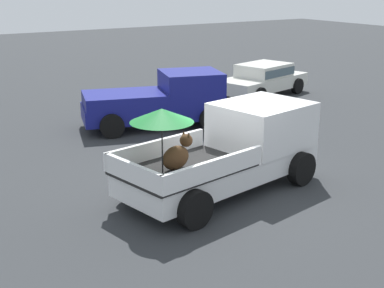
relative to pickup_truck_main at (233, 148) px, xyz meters
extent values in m
plane|color=#2D3033|center=(-0.39, -0.08, -0.98)|extent=(80.00, 80.00, 0.00)
cylinder|color=black|center=(1.15, 1.21, -0.58)|extent=(0.84, 0.42, 0.80)
cylinder|color=black|center=(1.51, -0.71, -0.58)|extent=(0.84, 0.42, 0.80)
cylinder|color=black|center=(-2.29, 0.56, -0.58)|extent=(0.84, 0.42, 0.80)
cylinder|color=black|center=(-1.93, -1.36, -0.58)|extent=(0.84, 0.42, 0.80)
cube|color=white|center=(-0.39, -0.08, -0.41)|extent=(5.25, 2.70, 0.50)
cube|color=white|center=(0.99, 0.19, 0.38)|extent=(2.41, 2.22, 1.08)
cube|color=#4C606B|center=(1.97, 0.37, 0.58)|extent=(0.38, 1.70, 0.64)
cube|color=black|center=(-1.52, -0.29, -0.13)|extent=(3.09, 2.33, 0.06)
cube|color=white|center=(-1.69, 0.61, 0.10)|extent=(2.77, 0.62, 0.40)
cube|color=white|center=(-1.35, -1.19, 0.10)|extent=(2.77, 0.62, 0.40)
cube|color=white|center=(-2.85, -0.54, 0.10)|extent=(0.44, 1.83, 0.40)
ellipsoid|color=#472D19|center=(-1.74, -0.32, 0.16)|extent=(0.73, 0.44, 0.52)
sphere|color=#472D19|center=(-1.45, -0.26, 0.48)|extent=(0.33, 0.33, 0.28)
cone|color=#472D19|center=(-1.46, -0.18, 0.62)|extent=(0.11, 0.11, 0.12)
cone|color=#472D19|center=(-1.43, -0.34, 0.62)|extent=(0.11, 0.11, 0.12)
cylinder|color=black|center=(-2.09, -0.37, 0.47)|extent=(0.04, 0.04, 1.14)
cone|color=#19722D|center=(-2.09, -0.37, 1.14)|extent=(1.53, 1.53, 0.28)
cylinder|color=black|center=(2.89, 6.25, -0.60)|extent=(0.80, 0.46, 0.76)
cylinder|color=black|center=(2.36, 4.42, -0.60)|extent=(0.80, 0.46, 0.76)
cylinder|color=black|center=(-0.18, 7.15, -0.60)|extent=(0.80, 0.46, 0.76)
cylinder|color=black|center=(-0.71, 5.33, -0.60)|extent=(0.80, 0.46, 0.76)
cube|color=navy|center=(1.09, 5.79, -0.43)|extent=(5.11, 3.09, 0.50)
cube|color=navy|center=(2.24, 5.45, 0.32)|extent=(2.33, 2.26, 1.00)
cube|color=navy|center=(0.13, 6.07, 0.02)|extent=(3.10, 2.49, 0.40)
cylinder|color=black|center=(6.16, 6.62, -0.65)|extent=(0.69, 0.38, 0.66)
cylinder|color=black|center=(5.71, 8.32, -0.65)|extent=(0.69, 0.38, 0.66)
cylinder|color=black|center=(8.77, 7.31, -0.65)|extent=(0.69, 0.38, 0.66)
cylinder|color=black|center=(8.32, 9.01, -0.65)|extent=(0.69, 0.38, 0.66)
cube|color=silver|center=(7.24, 7.81, -0.43)|extent=(4.61, 2.80, 0.52)
cube|color=silver|center=(7.34, 7.84, 0.07)|extent=(2.44, 2.08, 0.56)
cube|color=#4C606B|center=(7.34, 7.84, 0.07)|extent=(2.40, 2.15, 0.32)
camera|label=1|loc=(-7.21, -9.69, 3.81)|focal=50.80mm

